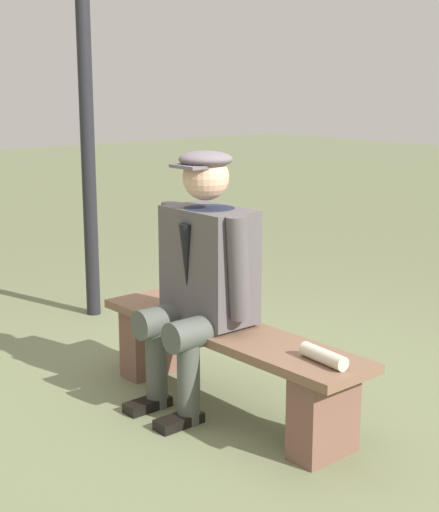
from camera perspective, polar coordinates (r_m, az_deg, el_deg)
ground_plane at (r=3.93m, az=0.50°, el=-11.23°), size 30.00×30.00×0.00m
bench at (r=3.83m, az=0.51°, el=-7.43°), size 1.63×0.36×0.43m
seated_man at (r=3.77m, az=-1.33°, el=-1.08°), size 0.63×0.56×1.28m
rolled_magazine at (r=3.34m, az=7.68°, el=-7.33°), size 0.25×0.09×0.06m
lamp_post at (r=5.30m, az=-10.01°, el=15.91°), size 0.25×0.25×2.90m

